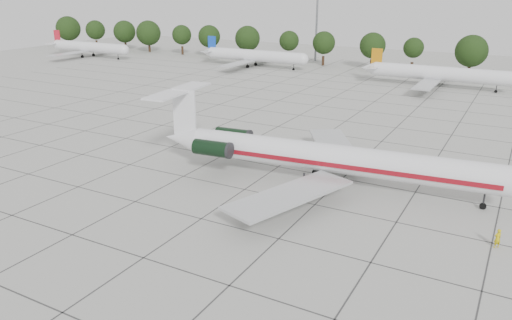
% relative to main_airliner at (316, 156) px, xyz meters
% --- Properties ---
extents(ground, '(260.00, 260.00, 0.00)m').
position_rel_main_airliner_xyz_m(ground, '(-5.93, -5.10, -3.22)').
color(ground, '#A7A7A0').
rests_on(ground, ground).
extents(apron_joints, '(170.00, 170.00, 0.02)m').
position_rel_main_airliner_xyz_m(apron_joints, '(-5.93, 9.90, -3.21)').
color(apron_joints, '#383838').
rests_on(apron_joints, ground).
extents(main_airliner, '(38.80, 30.38, 9.11)m').
position_rel_main_airliner_xyz_m(main_airliner, '(0.00, 0.00, 0.00)').
color(main_airliner, silver).
rests_on(main_airliner, ground).
extents(ground_crew, '(0.73, 0.71, 1.68)m').
position_rel_main_airliner_xyz_m(ground_crew, '(18.42, -5.78, -2.37)').
color(ground_crew, gold).
rests_on(ground_crew, ground).
extents(bg_airliner_a, '(28.24, 27.20, 7.40)m').
position_rel_main_airliner_xyz_m(bg_airliner_a, '(-98.26, 61.46, -0.31)').
color(bg_airliner_a, silver).
rests_on(bg_airliner_a, ground).
extents(bg_airliner_b, '(28.24, 27.20, 7.40)m').
position_rel_main_airliner_xyz_m(bg_airliner_b, '(-45.65, 68.56, -0.31)').
color(bg_airliner_b, silver).
rests_on(bg_airliner_b, ground).
extents(bg_airliner_c, '(28.24, 27.20, 7.40)m').
position_rel_main_airliner_xyz_m(bg_airliner_c, '(1.69, 62.62, -0.31)').
color(bg_airliner_c, silver).
rests_on(bg_airliner_c, ground).
extents(tree_line, '(249.86, 8.44, 10.22)m').
position_rel_main_airliner_xyz_m(tree_line, '(-17.61, 79.90, 2.76)').
color(tree_line, '#332114').
rests_on(tree_line, ground).
extents(floodlight_mast, '(1.60, 1.60, 25.45)m').
position_rel_main_airliner_xyz_m(floodlight_mast, '(-35.93, 86.90, 11.07)').
color(floodlight_mast, slate).
rests_on(floodlight_mast, ground).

